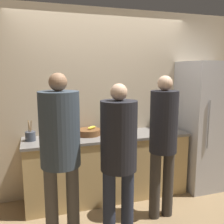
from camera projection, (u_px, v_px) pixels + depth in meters
name	position (u px, v px, depth m)	size (l,w,h in m)	color
ground_plane	(115.00, 208.00, 3.24)	(14.00, 14.00, 0.00)	#8C704C
wall_back	(102.00, 103.00, 3.58)	(5.20, 0.06, 2.60)	#C6B293
counter	(108.00, 166.00, 3.47)	(2.23, 0.59, 0.89)	tan
refrigerator	(205.00, 125.00, 3.77)	(0.74, 0.69, 1.89)	#B7B7BC
person_left	(60.00, 143.00, 2.43)	(0.39, 0.39, 1.75)	#4C4742
person_center	(119.00, 150.00, 2.46)	(0.36, 0.36, 1.64)	#232838
person_right	(163.00, 137.00, 2.90)	(0.32, 0.32, 1.71)	#38332D
fruit_bowl	(89.00, 132.00, 3.38)	(0.32, 0.32, 0.12)	brown
utensil_crock	(30.00, 136.00, 3.11)	(0.13, 0.13, 0.26)	#3D424C
bottle_amber	(129.00, 125.00, 3.65)	(0.07, 0.07, 0.21)	brown
bottle_red	(68.00, 135.00, 3.15)	(0.05, 0.05, 0.16)	red
bottle_dark	(134.00, 130.00, 3.31)	(0.06, 0.06, 0.22)	#333338
cup_white	(130.00, 131.00, 3.43)	(0.08, 0.08, 0.08)	white
potted_plant	(110.00, 122.00, 3.54)	(0.18, 0.18, 0.25)	#9E6042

